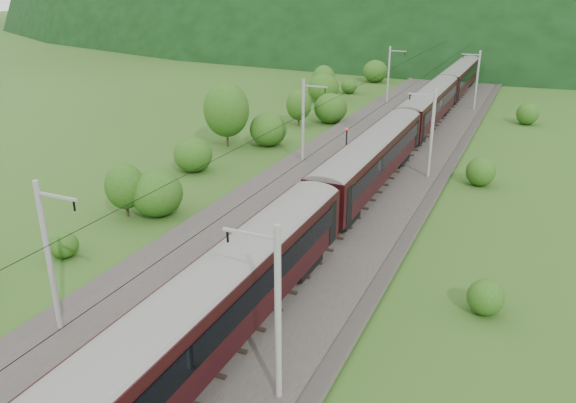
% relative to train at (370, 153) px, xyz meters
% --- Properties ---
extents(ground, '(600.00, 600.00, 0.00)m').
position_rel_train_xyz_m(ground, '(-2.40, -25.96, -3.70)').
color(ground, '#2D4A17').
rests_on(ground, ground).
extents(railbed, '(14.00, 220.00, 0.30)m').
position_rel_train_xyz_m(railbed, '(-2.40, -15.96, -3.55)').
color(railbed, '#38332D').
rests_on(railbed, ground).
extents(track_left, '(2.40, 220.00, 0.27)m').
position_rel_train_xyz_m(track_left, '(-4.80, -15.96, -3.33)').
color(track_left, '#523123').
rests_on(track_left, railbed).
extents(track_right, '(2.40, 220.00, 0.27)m').
position_rel_train_xyz_m(track_right, '(-0.00, -15.96, -3.33)').
color(track_right, '#523123').
rests_on(track_right, railbed).
extents(catenary_left, '(2.54, 192.28, 8.00)m').
position_rel_train_xyz_m(catenary_left, '(-8.52, 6.04, 0.80)').
color(catenary_left, gray).
rests_on(catenary_left, railbed).
extents(catenary_right, '(2.54, 192.28, 8.00)m').
position_rel_train_xyz_m(catenary_right, '(3.72, 6.04, 0.80)').
color(catenary_right, gray).
rests_on(catenary_right, railbed).
extents(overhead_wires, '(4.83, 198.00, 0.03)m').
position_rel_train_xyz_m(overhead_wires, '(-2.40, -15.96, 3.40)').
color(overhead_wires, black).
rests_on(overhead_wires, ground).
extents(mountain_main, '(504.00, 360.00, 244.00)m').
position_rel_train_xyz_m(mountain_main, '(-2.40, 234.04, -3.70)').
color(mountain_main, black).
rests_on(mountain_main, ground).
extents(mountain_ridge, '(336.00, 280.00, 132.00)m').
position_rel_train_xyz_m(mountain_ridge, '(-122.40, 274.04, -3.70)').
color(mountain_ridge, black).
rests_on(mountain_ridge, ground).
extents(train, '(3.14, 175.21, 5.48)m').
position_rel_train_xyz_m(train, '(0.00, 0.00, 0.00)').
color(train, black).
rests_on(train, ground).
extents(hazard_post_near, '(0.15, 0.15, 1.39)m').
position_rel_train_xyz_m(hazard_post_near, '(-2.95, 26.75, -2.70)').
color(hazard_post_near, red).
rests_on(hazard_post_near, railbed).
extents(hazard_post_far, '(0.17, 0.17, 1.55)m').
position_rel_train_xyz_m(hazard_post_far, '(-2.34, 34.23, -2.62)').
color(hazard_post_far, red).
rests_on(hazard_post_far, railbed).
extents(signal, '(0.26, 0.26, 2.32)m').
position_rel_train_xyz_m(signal, '(-5.89, 11.48, -2.04)').
color(signal, black).
rests_on(signal, railbed).
extents(vegetation_left, '(11.13, 146.39, 7.05)m').
position_rel_train_xyz_m(vegetation_left, '(-16.39, -3.46, -1.23)').
color(vegetation_left, '#234F15').
rests_on(vegetation_left, ground).
extents(vegetation_right, '(5.29, 102.80, 2.46)m').
position_rel_train_xyz_m(vegetation_right, '(9.93, -12.20, -2.58)').
color(vegetation_right, '#234F15').
rests_on(vegetation_right, ground).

